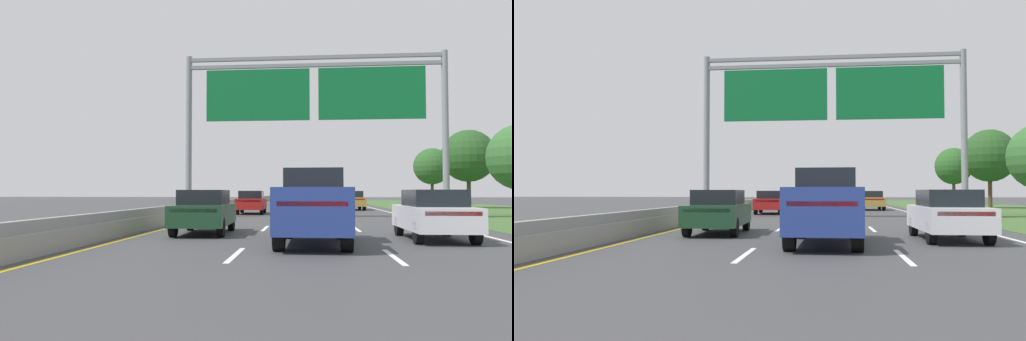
% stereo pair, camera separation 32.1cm
% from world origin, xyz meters
% --- Properties ---
extents(ground_plane, '(220.00, 220.00, 0.00)m').
position_xyz_m(ground_plane, '(0.00, 35.00, 0.00)').
color(ground_plane, '#3D3D3F').
extents(lane_striping, '(11.96, 106.00, 0.01)m').
position_xyz_m(lane_striping, '(0.00, 34.54, 0.00)').
color(lane_striping, white).
rests_on(lane_striping, ground).
extents(median_barrier_concrete, '(0.60, 110.00, 0.85)m').
position_xyz_m(median_barrier_concrete, '(-6.60, 35.00, 0.35)').
color(median_barrier_concrete, gray).
rests_on(median_barrier_concrete, ground).
extents(overhead_sign_gantry, '(15.06, 0.42, 9.50)m').
position_xyz_m(overhead_sign_gantry, '(0.30, 28.12, 6.74)').
color(overhead_sign_gantry, gray).
rests_on(overhead_sign_gantry, ground).
extents(pickup_truck_blue, '(2.12, 5.44, 2.20)m').
position_xyz_m(pickup_truck_blue, '(0.04, 13.26, 1.07)').
color(pickup_truck_blue, navy).
rests_on(pickup_truck_blue, ground).
extents(car_black_centre_lane_suv, '(1.99, 4.74, 2.11)m').
position_xyz_m(car_black_centre_lane_suv, '(0.08, 46.04, 1.10)').
color(car_black_centre_lane_suv, black).
rests_on(car_black_centre_lane_suv, ground).
extents(car_white_right_lane_sedan, '(1.86, 4.42, 1.57)m').
position_xyz_m(car_white_right_lane_sedan, '(3.82, 15.01, 0.82)').
color(car_white_right_lane_sedan, silver).
rests_on(car_white_right_lane_sedan, ground).
extents(car_red_left_lane_sedan, '(1.90, 4.43, 1.57)m').
position_xyz_m(car_red_left_lane_sedan, '(-3.90, 33.64, 0.82)').
color(car_red_left_lane_sedan, maroon).
rests_on(car_red_left_lane_sedan, ground).
extents(car_darkgreen_left_lane_sedan, '(1.94, 4.45, 1.57)m').
position_xyz_m(car_darkgreen_left_lane_sedan, '(-3.81, 16.65, 0.82)').
color(car_darkgreen_left_lane_sedan, '#193D23').
rests_on(car_darkgreen_left_lane_sedan, ground).
extents(car_gold_right_lane_sedan, '(1.92, 4.44, 1.57)m').
position_xyz_m(car_gold_right_lane_sedan, '(3.61, 41.98, 0.82)').
color(car_gold_right_lane_sedan, '#A38438').
rests_on(car_gold_right_lane_sedan, ground).
extents(roadside_tree_far, '(4.77, 4.77, 7.17)m').
position_xyz_m(roadside_tree_far, '(14.58, 47.25, 4.77)').
color(roadside_tree_far, '#4C3823').
rests_on(roadside_tree_far, ground).
extents(roadside_tree_distant, '(4.40, 4.40, 6.79)m').
position_xyz_m(roadside_tree_distant, '(14.98, 62.85, 4.57)').
color(roadside_tree_distant, '#4C3823').
rests_on(roadside_tree_distant, ground).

